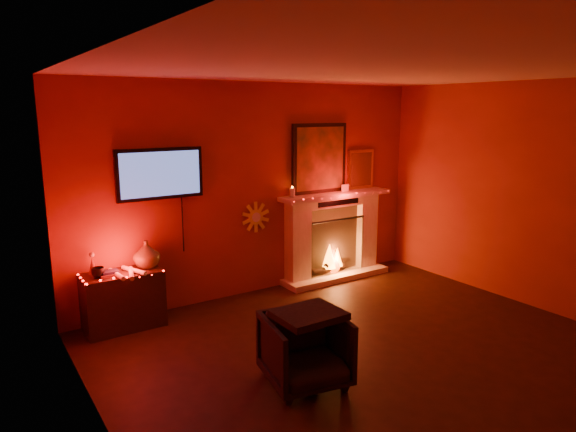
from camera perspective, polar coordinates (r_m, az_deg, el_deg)
name	(u,v)px	position (r m, az deg, el deg)	size (l,w,h in m)	color
room	(400,226)	(4.64, 12.30, -1.08)	(5.00, 5.00, 5.00)	black
fireplace	(333,228)	(7.26, 4.97, -1.31)	(1.72, 0.40, 2.18)	#F5E5CE
tv	(160,174)	(5.98, -14.02, 4.56)	(1.00, 0.07, 1.24)	black
sunburst_clock	(256,217)	(6.62, -3.60, -0.12)	(0.40, 0.03, 0.40)	yellow
console_table	(125,295)	(5.94, -17.64, -8.32)	(0.86, 0.56, 0.94)	black
armchair	(305,350)	(4.60, 1.93, -14.67)	(0.67, 0.69, 0.63)	black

